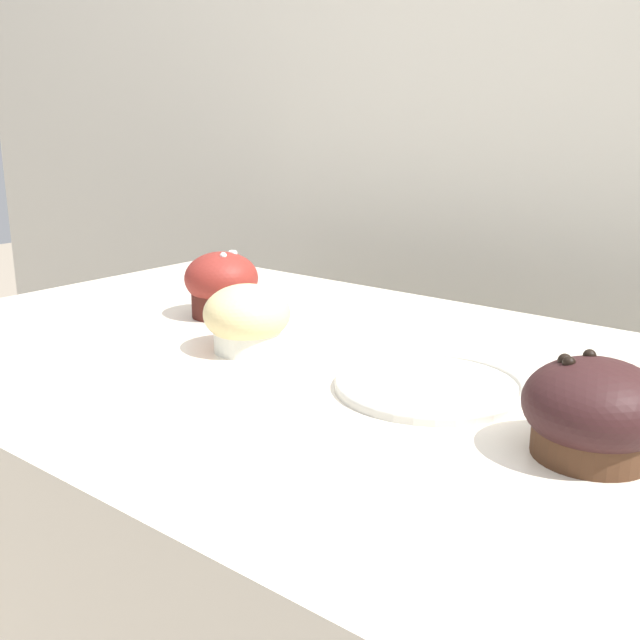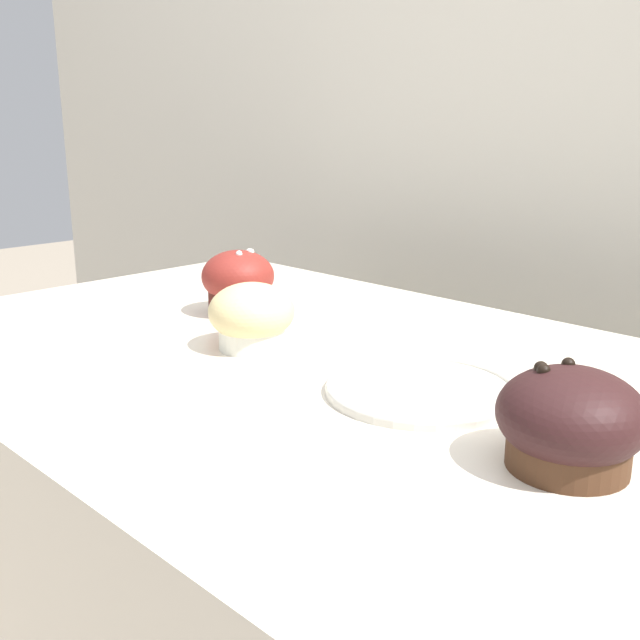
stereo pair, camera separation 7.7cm
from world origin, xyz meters
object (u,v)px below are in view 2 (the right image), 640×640
object	(u,v)px
muffin_back_right	(238,282)
serving_plate	(419,389)
muffin_front_center	(252,317)
muffin_back_left	(570,422)

from	to	relation	value
muffin_back_right	serving_plate	world-z (taller)	muffin_back_right
serving_plate	muffin_front_center	bearing A→B (deg)	-175.25
muffin_back_right	muffin_back_left	bearing A→B (deg)	-12.06
muffin_back_left	muffin_back_right	bearing A→B (deg)	167.94
muffin_back_right	serving_plate	bearing A→B (deg)	-10.95
muffin_front_center	muffin_back_left	xyz separation A→B (m)	(0.38, -0.02, -0.00)
muffin_front_center	muffin_back_right	xyz separation A→B (m)	(-0.13, 0.08, 0.00)
muffin_front_center	muffin_back_left	distance (m)	0.39
muffin_front_center	muffin_back_left	bearing A→B (deg)	-3.68
muffin_front_center	serving_plate	world-z (taller)	muffin_front_center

